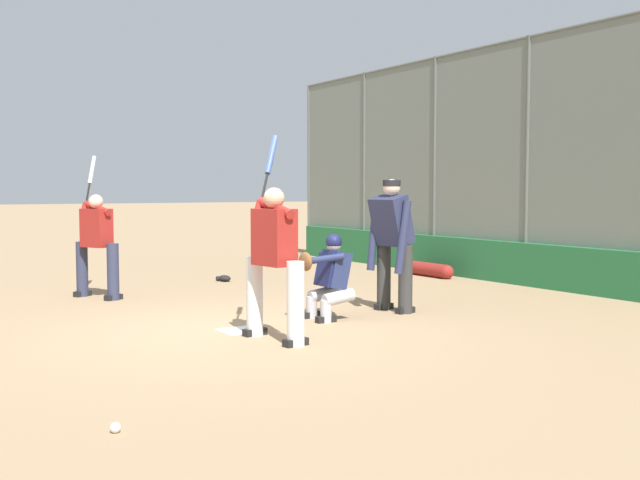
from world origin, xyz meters
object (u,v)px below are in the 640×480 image
object	(u,v)px
baseball_loose	(115,428)
equipment_bag_dugout_side	(428,269)
fielding_glove_on_dirt	(224,278)
catcher_behind_plate	(329,275)
batter_on_deck	(97,242)
batter_at_plate	(274,257)
umpire_home	(392,241)

from	to	relation	value
baseball_loose	equipment_bag_dugout_side	size ratio (longest dim) A/B	0.05
fielding_glove_on_dirt	equipment_bag_dugout_side	distance (m)	3.89
catcher_behind_plate	batter_on_deck	bearing A→B (deg)	32.46
batter_at_plate	batter_on_deck	world-z (taller)	batter_at_plate
batter_on_deck	baseball_loose	size ratio (longest dim) A/B	29.77
fielding_glove_on_dirt	equipment_bag_dugout_side	world-z (taller)	equipment_bag_dugout_side
catcher_behind_plate	fielding_glove_on_dirt	bearing A→B (deg)	-4.46
fielding_glove_on_dirt	catcher_behind_plate	bearing A→B (deg)	172.75
umpire_home	fielding_glove_on_dirt	size ratio (longest dim) A/B	5.91
batter_at_plate	umpire_home	bearing A→B (deg)	-77.34
batter_at_plate	fielding_glove_on_dirt	size ratio (longest dim) A/B	7.56
catcher_behind_plate	batter_on_deck	world-z (taller)	batter_on_deck
umpire_home	fielding_glove_on_dirt	world-z (taller)	umpire_home
fielding_glove_on_dirt	baseball_loose	distance (m)	8.47
batter_at_plate	fielding_glove_on_dirt	xyz separation A→B (m)	(5.16, -1.79, -0.87)
fielding_glove_on_dirt	baseball_loose	bearing A→B (deg)	150.04
fielding_glove_on_dirt	equipment_bag_dugout_side	size ratio (longest dim) A/B	0.23
fielding_glove_on_dirt	baseball_loose	world-z (taller)	fielding_glove_on_dirt
baseball_loose	batter_on_deck	bearing A→B (deg)	-14.74
baseball_loose	batter_at_plate	bearing A→B (deg)	-48.21
batter_at_plate	umpire_home	size ratio (longest dim) A/B	1.28
batter_at_plate	equipment_bag_dugout_side	distance (m)	6.68
batter_at_plate	catcher_behind_plate	world-z (taller)	batter_at_plate
batter_at_plate	umpire_home	world-z (taller)	batter_at_plate
umpire_home	catcher_behind_plate	bearing A→B (deg)	86.35
batter_at_plate	equipment_bag_dugout_side	xyz separation A→B (m)	(3.79, -5.44, -0.79)
catcher_behind_plate	umpire_home	bearing A→B (deg)	-84.83
batter_on_deck	equipment_bag_dugout_side	xyz separation A→B (m)	(-0.48, -6.17, -0.74)
umpire_home	equipment_bag_dugout_side	distance (m)	4.39
batter_at_plate	catcher_behind_plate	distance (m)	1.52
umpire_home	fielding_glove_on_dirt	xyz separation A→B (m)	(4.30, 0.50, -0.92)
batter_on_deck	baseball_loose	world-z (taller)	batter_on_deck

